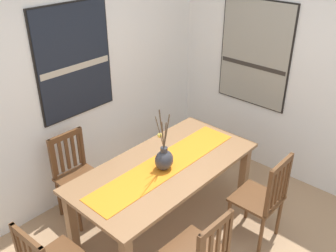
{
  "coord_description": "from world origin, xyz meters",
  "views": [
    {
      "loc": [
        -2.07,
        -1.34,
        2.82
      ],
      "look_at": [
        0.27,
        0.78,
        1.09
      ],
      "focal_mm": 40.17,
      "sensor_mm": 36.0,
      "label": 1
    }
  ],
  "objects_px": {
    "chair_1": "(263,198)",
    "painting_on_side_wall": "(255,54)",
    "chair_3": "(77,174)",
    "painting_on_back_wall": "(74,61)",
    "dining_table": "(165,173)",
    "centerpiece_vase": "(164,159)"
  },
  "relations": [
    {
      "from": "chair_1",
      "to": "painting_on_side_wall",
      "type": "height_order",
      "value": "painting_on_side_wall"
    },
    {
      "from": "painting_on_back_wall",
      "to": "painting_on_side_wall",
      "type": "xyz_separation_m",
      "value": [
        1.82,
        -1.01,
        -0.14
      ]
    },
    {
      "from": "chair_1",
      "to": "painting_on_side_wall",
      "type": "bearing_deg",
      "value": 37.64
    },
    {
      "from": "dining_table",
      "to": "chair_3",
      "type": "height_order",
      "value": "chair_3"
    },
    {
      "from": "chair_3",
      "to": "painting_on_side_wall",
      "type": "relative_size",
      "value": 0.74
    },
    {
      "from": "chair_1",
      "to": "painting_on_side_wall",
      "type": "distance_m",
      "value": 1.76
    },
    {
      "from": "dining_table",
      "to": "painting_on_back_wall",
      "type": "bearing_deg",
      "value": 98.3
    },
    {
      "from": "painting_on_side_wall",
      "to": "chair_1",
      "type": "bearing_deg",
      "value": -142.36
    },
    {
      "from": "dining_table",
      "to": "chair_3",
      "type": "distance_m",
      "value": 0.95
    },
    {
      "from": "chair_1",
      "to": "painting_on_back_wall",
      "type": "distance_m",
      "value": 2.29
    },
    {
      "from": "centerpiece_vase",
      "to": "painting_on_back_wall",
      "type": "height_order",
      "value": "painting_on_back_wall"
    },
    {
      "from": "painting_on_back_wall",
      "to": "chair_1",
      "type": "bearing_deg",
      "value": -71.85
    },
    {
      "from": "dining_table",
      "to": "chair_1",
      "type": "relative_size",
      "value": 1.94
    },
    {
      "from": "painting_on_side_wall",
      "to": "dining_table",
      "type": "bearing_deg",
      "value": -176.93
    },
    {
      "from": "chair_3",
      "to": "centerpiece_vase",
      "type": "bearing_deg",
      "value": -63.27
    },
    {
      "from": "chair_3",
      "to": "painting_on_back_wall",
      "type": "xyz_separation_m",
      "value": [
        0.32,
        0.28,
        1.08
      ]
    },
    {
      "from": "dining_table",
      "to": "centerpiece_vase",
      "type": "xyz_separation_m",
      "value": [
        -0.06,
        -0.04,
        0.22
      ]
    },
    {
      "from": "dining_table",
      "to": "centerpiece_vase",
      "type": "bearing_deg",
      "value": -146.57
    },
    {
      "from": "chair_1",
      "to": "painting_on_back_wall",
      "type": "bearing_deg",
      "value": 108.15
    },
    {
      "from": "centerpiece_vase",
      "to": "chair_3",
      "type": "xyz_separation_m",
      "value": [
        -0.43,
        0.85,
        -0.36
      ]
    },
    {
      "from": "chair_1",
      "to": "chair_3",
      "type": "relative_size",
      "value": 1.04
    },
    {
      "from": "painting_on_back_wall",
      "to": "painting_on_side_wall",
      "type": "bearing_deg",
      "value": -28.92
    }
  ]
}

